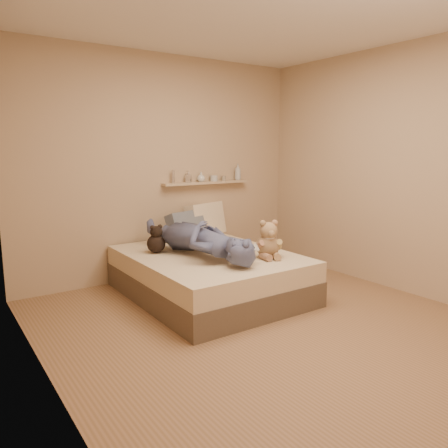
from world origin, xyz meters
TOP-DOWN VIEW (x-y plane):
  - room at (0.00, 0.00)m, footprint 3.80×3.80m
  - bed at (0.00, 0.93)m, footprint 1.50×1.90m
  - game_console at (0.06, 0.33)m, footprint 0.19×0.11m
  - teddy_bear at (0.39, 0.44)m, footprint 0.31×0.32m
  - dark_plush at (-0.44, 1.26)m, footprint 0.19×0.19m
  - pillow_cream at (0.49, 1.76)m, footprint 0.59×0.38m
  - pillow_grey at (0.14, 1.62)m, footprint 0.55×0.38m
  - person at (-0.12, 0.92)m, footprint 0.67×1.57m
  - wall_shelf at (0.55, 1.84)m, footprint 1.20×0.12m
  - shelf_bottles at (0.67, 1.84)m, footprint 1.03×0.11m

SIDE VIEW (x-z plane):
  - bed at x=0.00m, z-range 0.00..0.45m
  - dark_plush at x=-0.44m, z-range 0.43..0.73m
  - teddy_bear at x=0.39m, z-range 0.42..0.80m
  - game_console at x=0.06m, z-range 0.58..0.64m
  - pillow_grey at x=0.14m, z-range 0.44..0.80m
  - person at x=-0.12m, z-range 0.45..0.82m
  - pillow_cream at x=0.49m, z-range 0.44..0.86m
  - wall_shelf at x=0.55m, z-range 1.09..1.11m
  - shelf_bottles at x=0.67m, z-range 1.08..1.30m
  - room at x=0.00m, z-range -0.60..3.20m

